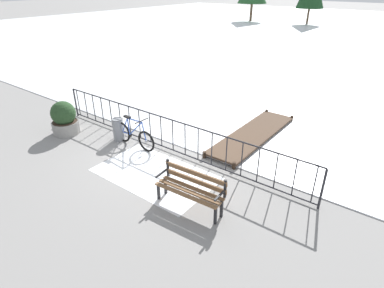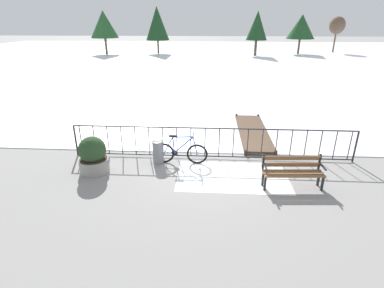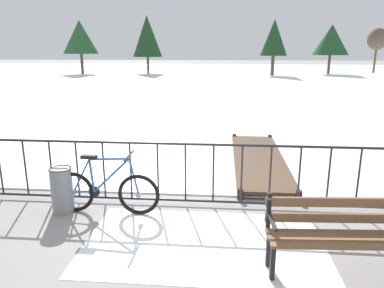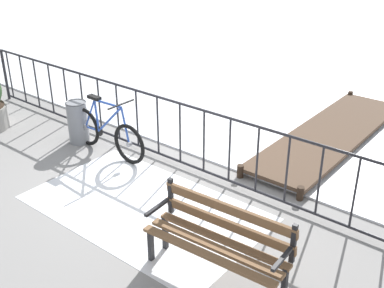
% 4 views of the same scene
% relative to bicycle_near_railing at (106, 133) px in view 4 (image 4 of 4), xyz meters
% --- Properties ---
extents(ground_plane, '(160.00, 160.00, 0.00)m').
position_rel_bicycle_near_railing_xyz_m(ground_plane, '(0.99, 0.41, -0.37)').
color(ground_plane, gray).
extents(snow_patch, '(3.19, 1.88, 0.01)m').
position_rel_bicycle_near_railing_xyz_m(snow_patch, '(1.59, -0.79, -0.36)').
color(snow_patch, white).
rests_on(snow_patch, ground).
extents(railing_fence, '(9.06, 0.06, 1.07)m').
position_rel_bicycle_near_railing_xyz_m(railing_fence, '(0.99, 0.41, 0.19)').
color(railing_fence, '#232328').
rests_on(railing_fence, ground).
extents(bicycle_near_railing, '(1.71, 0.52, 0.97)m').
position_rel_bicycle_near_railing_xyz_m(bicycle_near_railing, '(0.00, 0.00, 0.00)').
color(bicycle_near_railing, black).
rests_on(bicycle_near_railing, ground).
extents(park_bench, '(1.63, 0.58, 0.89)m').
position_rel_bicycle_near_railing_xyz_m(park_bench, '(3.14, -1.23, 0.14)').
color(park_bench, brown).
rests_on(park_bench, ground).
extents(trash_bin, '(0.35, 0.35, 0.73)m').
position_rel_bicycle_near_railing_xyz_m(trash_bin, '(-0.70, -0.01, 0.00)').
color(trash_bin, gray).
rests_on(trash_bin, ground).
extents(wooden_dock, '(1.10, 4.21, 0.20)m').
position_rel_bicycle_near_railing_xyz_m(wooden_dock, '(2.62, 2.76, -0.25)').
color(wooden_dock, '#4C3828').
rests_on(wooden_dock, ground).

